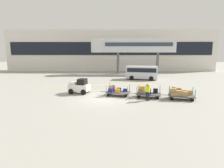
# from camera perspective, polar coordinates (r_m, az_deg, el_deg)

# --- Properties ---
(ground_plane) EXTENTS (120.00, 120.00, 0.00)m
(ground_plane) POSITION_cam_1_polar(r_m,az_deg,el_deg) (17.55, -2.95, -4.66)
(ground_plane) COLOR #9E9B91
(apron_lead_line) EXTENTS (14.49, 2.68, 0.01)m
(apron_lead_line) POSITION_cam_1_polar(r_m,az_deg,el_deg) (25.04, -3.11, -0.22)
(apron_lead_line) COLOR yellow
(apron_lead_line) RESTS_ON ground_plane
(terminal_building) EXTENTS (46.39, 2.51, 9.02)m
(terminal_building) POSITION_cam_1_polar(r_m,az_deg,el_deg) (42.94, -0.46, 10.09)
(terminal_building) COLOR silver
(terminal_building) RESTS_ON ground_plane
(jet_bridge) EXTENTS (16.10, 3.00, 6.75)m
(jet_bridge) POSITION_cam_1_polar(r_m,az_deg,el_deg) (37.03, 5.31, 11.42)
(jet_bridge) COLOR silver
(jet_bridge) RESTS_ON ground_plane
(baggage_tug) EXTENTS (2.29, 1.63, 1.58)m
(baggage_tug) POSITION_cam_1_polar(r_m,az_deg,el_deg) (20.06, -9.84, -0.74)
(baggage_tug) COLOR white
(baggage_tug) RESTS_ON ground_plane
(baggage_cart_lead) EXTENTS (3.09, 1.88, 1.10)m
(baggage_cart_lead) POSITION_cam_1_polar(r_m,az_deg,el_deg) (18.87, 1.42, -2.07)
(baggage_cart_lead) COLOR #4C4C4F
(baggage_cart_lead) RESTS_ON ground_plane
(baggage_cart_middle) EXTENTS (3.09, 1.88, 1.12)m
(baggage_cart_middle) POSITION_cam_1_polar(r_m,az_deg,el_deg) (18.45, 10.60, -2.41)
(baggage_cart_middle) COLOR #4C4C4F
(baggage_cart_middle) RESTS_ON ground_plane
(baggage_cart_tail) EXTENTS (3.09, 1.88, 1.11)m
(baggage_cart_tail) POSITION_cam_1_polar(r_m,az_deg,el_deg) (18.51, 19.90, -2.68)
(baggage_cart_tail) COLOR #4C4C4F
(baggage_cart_tail) RESTS_ON ground_plane
(baggage_handler) EXTENTS (0.54, 0.55, 1.56)m
(baggage_handler) POSITION_cam_1_polar(r_m,az_deg,el_deg) (17.16, 10.76, -2.19)
(baggage_handler) COLOR black
(baggage_handler) RESTS_ON ground_plane
(shuttle_van) EXTENTS (5.09, 2.84, 2.10)m
(shuttle_van) POSITION_cam_1_polar(r_m,az_deg,el_deg) (29.87, 9.04, 3.71)
(shuttle_van) COLOR silver
(shuttle_van) RESTS_ON ground_plane
(safety_cone_near) EXTENTS (0.36, 0.36, 0.55)m
(safety_cone_near) POSITION_cam_1_polar(r_m,az_deg,el_deg) (24.73, -7.39, 0.22)
(safety_cone_near) COLOR #EA590F
(safety_cone_near) RESTS_ON ground_plane
(safety_cone_far) EXTENTS (0.36, 0.36, 0.55)m
(safety_cone_far) POSITION_cam_1_polar(r_m,az_deg,el_deg) (21.21, 22.88, -2.12)
(safety_cone_far) COLOR #EA590F
(safety_cone_far) RESTS_ON ground_plane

